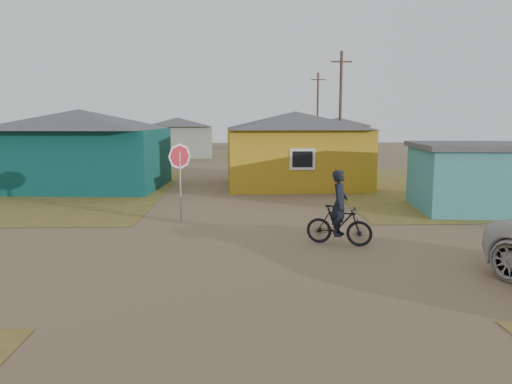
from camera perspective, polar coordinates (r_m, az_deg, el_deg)
ground at (r=12.72m, az=0.38°, el=-7.81°), size 120.00×120.00×0.00m
house_teal at (r=26.95m, az=-19.39°, el=4.79°), size 8.93×7.08×4.00m
house_yellow at (r=26.42m, az=4.49°, el=5.06°), size 7.72×6.76×3.90m
shed_turquoise at (r=21.34m, az=25.94°, el=1.56°), size 6.71×4.93×2.60m
house_pale_west at (r=46.55m, az=-8.93°, el=6.28°), size 7.04×6.15×3.60m
house_beige_east at (r=53.28m, az=9.33°, el=6.54°), size 6.95×6.05×3.60m
house_pale_north at (r=59.76m, az=-15.26°, el=6.45°), size 6.28×5.81×3.40m
utility_pole_near at (r=34.92m, az=9.62°, el=9.31°), size 1.40×0.20×8.00m
utility_pole_far at (r=50.84m, az=7.04°, el=9.07°), size 1.40×0.20×8.00m
stop_sign at (r=17.33m, az=-8.70°, el=3.09°), size 0.86×0.28×2.70m
cyclist at (r=14.27m, az=9.49°, el=-2.93°), size 1.94×1.20×2.12m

